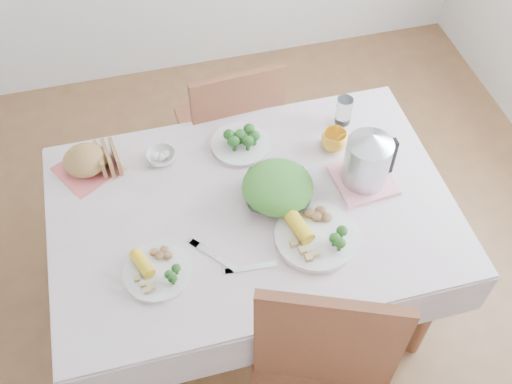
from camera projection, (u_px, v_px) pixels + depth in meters
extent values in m
plane|color=brown|center=(253.00, 303.00, 2.84)|extent=(3.60, 3.60, 0.00)
cube|color=brown|center=(253.00, 262.00, 2.54)|extent=(1.40, 0.90, 0.75)
cube|color=silver|center=(252.00, 208.00, 2.24)|extent=(1.50, 1.00, 0.01)
cube|color=brown|center=(228.00, 129.00, 2.91)|extent=(0.47, 0.47, 0.97)
imported|color=white|center=(277.00, 193.00, 2.24)|extent=(0.30, 0.30, 0.06)
cylinder|color=white|center=(158.00, 272.00, 2.05)|extent=(0.25, 0.25, 0.02)
cylinder|color=white|center=(316.00, 237.00, 2.14)|extent=(0.33, 0.33, 0.03)
cylinder|color=beige|center=(240.00, 145.00, 2.42)|extent=(0.28, 0.28, 0.02)
cube|color=#EC6462|center=(88.00, 169.00, 2.35)|extent=(0.29, 0.29, 0.00)
ellipsoid|color=olive|center=(85.00, 160.00, 2.31)|extent=(0.21, 0.20, 0.10)
imported|color=white|center=(161.00, 157.00, 2.37)|extent=(0.14, 0.14, 0.04)
imported|color=yellow|center=(334.00, 140.00, 2.39)|extent=(0.11, 0.11, 0.08)
cylinder|color=white|center=(344.00, 111.00, 2.47)|extent=(0.08, 0.08, 0.13)
cube|color=pink|center=(363.00, 180.00, 2.31)|extent=(0.24, 0.24, 0.02)
cylinder|color=#B2B5BA|center=(367.00, 160.00, 2.22)|extent=(0.21, 0.21, 0.24)
cube|color=silver|center=(214.00, 255.00, 2.10)|extent=(0.15, 0.18, 0.00)
cube|color=silver|center=(326.00, 236.00, 2.16)|extent=(0.11, 0.19, 0.00)
cube|color=silver|center=(251.00, 268.00, 2.07)|extent=(0.18, 0.03, 0.00)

